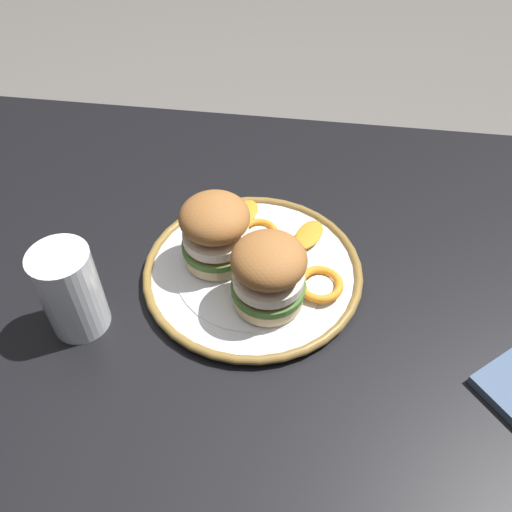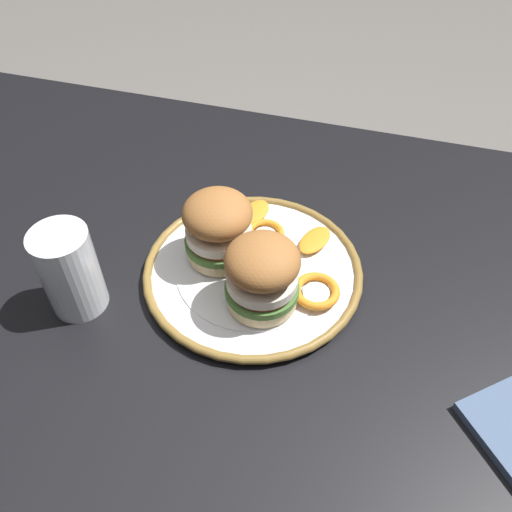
{
  "view_description": "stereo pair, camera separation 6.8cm",
  "coord_description": "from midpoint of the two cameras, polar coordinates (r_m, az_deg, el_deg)",
  "views": [
    {
      "loc": [
        0.07,
        -0.46,
        1.25
      ],
      "look_at": [
        0.0,
        0.01,
        0.74
      ],
      "focal_mm": 37.09,
      "sensor_mm": 36.0,
      "label": 1
    },
    {
      "loc": [
        0.14,
        -0.45,
        1.25
      ],
      "look_at": [
        0.0,
        0.01,
        0.74
      ],
      "focal_mm": 37.09,
      "sensor_mm": 36.0,
      "label": 2
    }
  ],
  "objects": [
    {
      "name": "orange_peel_strip_long",
      "position": [
        0.76,
        3.19,
        2.22
      ],
      "size": [
        0.05,
        0.07,
        0.01
      ],
      "color": "orange",
      "rests_on": "dinner_plate"
    },
    {
      "name": "sandwich_half_left",
      "position": [
        0.64,
        -1.65,
        -1.98
      ],
      "size": [
        0.13,
        0.13,
        0.1
      ],
      "color": "beige",
      "rests_on": "dinner_plate"
    },
    {
      "name": "drinking_glass",
      "position": [
        0.69,
        -21.89,
        -4.14
      ],
      "size": [
        0.07,
        0.07,
        0.12
      ],
      "color": "white",
      "rests_on": "dining_table"
    },
    {
      "name": "orange_peel_curled",
      "position": [
        0.76,
        -2.32,
        2.38
      ],
      "size": [
        0.07,
        0.07,
        0.01
      ],
      "color": "orange",
      "rests_on": "dinner_plate"
    },
    {
      "name": "dinner_plate",
      "position": [
        0.73,
        -2.68,
        -1.79
      ],
      "size": [
        0.3,
        0.3,
        0.02
      ],
      "color": "white",
      "rests_on": "dining_table"
    },
    {
      "name": "orange_peel_small_curl",
      "position": [
        0.69,
        4.15,
        -3.22
      ],
      "size": [
        0.07,
        0.07,
        0.01
      ],
      "color": "orange",
      "rests_on": "dinner_plate"
    },
    {
      "name": "ground_plane",
      "position": [
        1.34,
        -1.86,
        -22.74
      ],
      "size": [
        8.0,
        8.0,
        0.0
      ],
      "primitive_type": "plane",
      "color": "slate"
    },
    {
      "name": "dining_table",
      "position": [
        0.79,
        -2.91,
        -7.11
      ],
      "size": [
        1.46,
        0.83,
        0.7
      ],
      "color": "black",
      "rests_on": "ground"
    },
    {
      "name": "sandwich_half_right",
      "position": [
        0.7,
        -7.17,
        2.61
      ],
      "size": [
        0.13,
        0.13,
        0.1
      ],
      "color": "beige",
      "rests_on": "dinner_plate"
    },
    {
      "name": "orange_peel_strip_short",
      "position": [
        0.79,
        -3.66,
        4.6
      ],
      "size": [
        0.05,
        0.06,
        0.01
      ],
      "color": "orange",
      "rests_on": "dinner_plate"
    }
  ]
}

